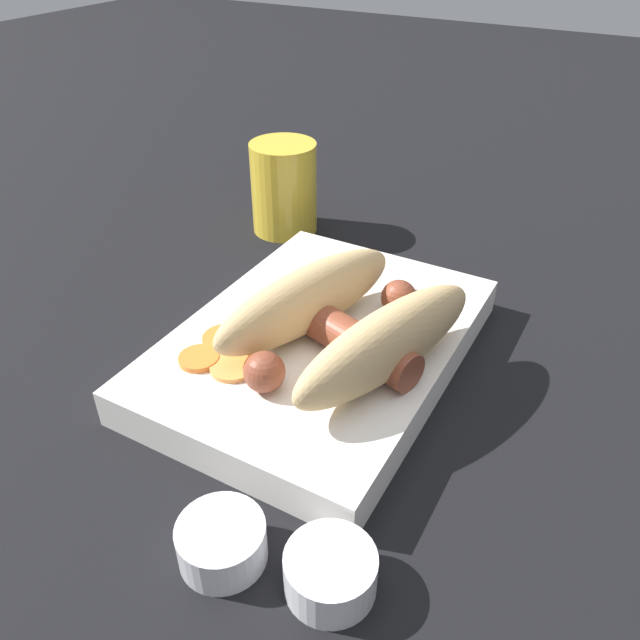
# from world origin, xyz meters

# --- Properties ---
(ground_plane) EXTENTS (3.00, 3.00, 0.00)m
(ground_plane) POSITION_xyz_m (0.00, 0.00, 0.00)
(ground_plane) COLOR black
(food_tray) EXTENTS (0.27, 0.20, 0.03)m
(food_tray) POSITION_xyz_m (0.00, 0.00, 0.01)
(food_tray) COLOR silver
(food_tray) RESTS_ON ground_plane
(bread_roll) EXTENTS (0.20, 0.16, 0.05)m
(bread_roll) POSITION_xyz_m (0.01, 0.03, 0.06)
(bread_roll) COLOR tan
(bread_roll) RESTS_ON food_tray
(sausage) EXTENTS (0.16, 0.14, 0.03)m
(sausage) POSITION_xyz_m (0.01, 0.02, 0.04)
(sausage) COLOR brown
(sausage) RESTS_ON food_tray
(pickled_veggies) EXTENTS (0.07, 0.07, 0.00)m
(pickled_veggies) POSITION_xyz_m (0.06, -0.04, 0.03)
(pickled_veggies) COLOR #F99E4C
(pickled_veggies) RESTS_ON food_tray
(condiment_cup_near) EXTENTS (0.05, 0.05, 0.03)m
(condiment_cup_near) POSITION_xyz_m (0.18, 0.04, 0.01)
(condiment_cup_near) COLOR white
(condiment_cup_near) RESTS_ON ground_plane
(condiment_cup_far) EXTENTS (0.05, 0.05, 0.03)m
(condiment_cup_far) POSITION_xyz_m (0.17, 0.10, 0.01)
(condiment_cup_far) COLOR white
(condiment_cup_far) RESTS_ON ground_plane
(drink_glass) EXTENTS (0.07, 0.07, 0.10)m
(drink_glass) POSITION_xyz_m (-0.18, -0.15, 0.05)
(drink_glass) COLOR gold
(drink_glass) RESTS_ON ground_plane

